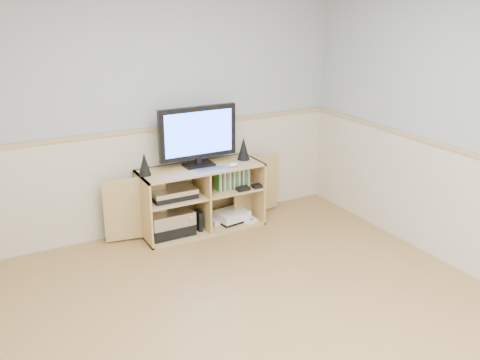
# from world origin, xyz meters

# --- Properties ---
(room) EXTENTS (4.04, 4.54, 2.54)m
(room) POSITION_xyz_m (-0.06, 0.12, 1.22)
(room) COLOR tan
(room) RESTS_ON ground
(media_cabinet) EXTENTS (1.90, 0.46, 0.65)m
(media_cabinet) POSITION_xyz_m (0.40, 2.05, 0.33)
(media_cabinet) COLOR tan
(media_cabinet) RESTS_ON floor
(monitor) EXTENTS (0.79, 0.18, 0.58)m
(monitor) POSITION_xyz_m (0.40, 2.04, 0.97)
(monitor) COLOR black
(monitor) RESTS_ON media_cabinet
(speaker_left) EXTENTS (0.12, 0.12, 0.21)m
(speaker_left) POSITION_xyz_m (-0.15, 2.01, 0.76)
(speaker_left) COLOR black
(speaker_left) RESTS_ON media_cabinet
(speaker_right) EXTENTS (0.12, 0.12, 0.23)m
(speaker_right) POSITION_xyz_m (0.88, 2.01, 0.76)
(speaker_right) COLOR black
(speaker_right) RESTS_ON media_cabinet
(keyboard) EXTENTS (0.31, 0.15, 0.01)m
(keyboard) POSITION_xyz_m (0.46, 1.85, 0.66)
(keyboard) COLOR silver
(keyboard) RESTS_ON media_cabinet
(mouse) EXTENTS (0.10, 0.08, 0.04)m
(mouse) POSITION_xyz_m (0.69, 1.85, 0.67)
(mouse) COLOR white
(mouse) RESTS_ON media_cabinet
(av_components) EXTENTS (0.51, 0.32, 0.47)m
(av_components) POSITION_xyz_m (0.07, 1.99, 0.22)
(av_components) COLOR black
(av_components) RESTS_ON media_cabinet
(game_consoles) EXTENTS (0.46, 0.30, 0.11)m
(game_consoles) POSITION_xyz_m (0.71, 1.98, 0.07)
(game_consoles) COLOR white
(game_consoles) RESTS_ON media_cabinet
(game_cases) EXTENTS (0.34, 0.14, 0.19)m
(game_cases) POSITION_xyz_m (0.73, 1.97, 0.48)
(game_cases) COLOR #3F8C3F
(game_cases) RESTS_ON media_cabinet
(wall_outlet) EXTENTS (0.12, 0.03, 0.12)m
(wall_outlet) POSITION_xyz_m (1.00, 2.23, 0.60)
(wall_outlet) COLOR white
(wall_outlet) RESTS_ON wall_back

